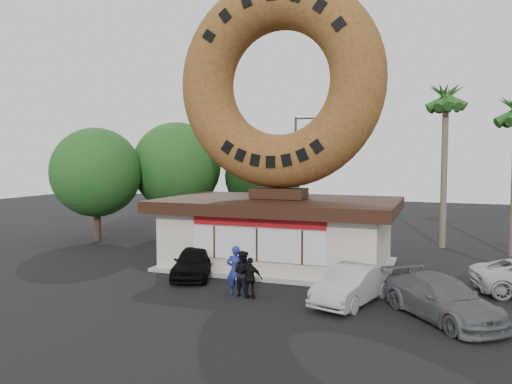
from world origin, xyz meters
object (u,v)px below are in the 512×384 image
object	(u,v)px
donut_shop	(279,230)
car_silver	(352,285)
person_center	(243,273)
person_right	(250,278)
car_black	(194,262)
giant_donut	(279,83)
car_grey	(442,299)
street_lamp	(297,169)
person_left	(236,270)

from	to	relation	value
donut_shop	car_silver	bearing A→B (deg)	-48.83
person_center	person_right	xyz separation A→B (m)	(0.40, -0.25, -0.10)
car_black	car_silver	bearing A→B (deg)	-29.29
car_black	giant_donut	bearing A→B (deg)	33.74
car_grey	person_center	bearing A→B (deg)	139.02
person_center	giant_donut	bearing A→B (deg)	-67.10
person_right	giant_donut	bearing A→B (deg)	-85.79
giant_donut	street_lamp	size ratio (longest dim) A/B	1.26
giant_donut	car_grey	distance (m)	12.46
donut_shop	car_silver	xyz separation A→B (m)	(4.38, -5.01, -1.09)
person_left	person_center	world-z (taller)	person_left
donut_shop	giant_donut	size ratio (longest dim) A/B	1.12
giant_donut	person_center	bearing A→B (deg)	-86.65
person_right	car_black	xyz separation A→B (m)	(-3.54, 2.29, -0.11)
street_lamp	car_black	bearing A→B (deg)	-94.11
street_lamp	person_left	size ratio (longest dim) A/B	4.20
giant_donut	person_right	world-z (taller)	giant_donut
person_center	car_black	bearing A→B (deg)	-13.44
person_center	donut_shop	bearing A→B (deg)	-67.09
person_left	car_grey	distance (m)	7.45
person_center	person_right	size ratio (longest dim) A/B	1.13
person_right	car_grey	distance (m)	6.72
donut_shop	person_right	world-z (taller)	donut_shop
car_silver	street_lamp	bearing A→B (deg)	129.12
person_left	car_silver	size ratio (longest dim) A/B	0.46
person_left	car_grey	size ratio (longest dim) A/B	0.40
person_right	car_grey	size ratio (longest dim) A/B	0.33
giant_donut	car_black	xyz separation A→B (m)	(-2.82, -3.47, -8.15)
person_left	car_black	xyz separation A→B (m)	(-2.82, 1.99, -0.28)
donut_shop	street_lamp	bearing A→B (deg)	100.50
street_lamp	car_grey	world-z (taller)	street_lamp
giant_donut	person_center	xyz separation A→B (m)	(0.32, -5.51, -7.95)
street_lamp	person_center	size ratio (longest dim) A/B	4.57
car_black	car_silver	size ratio (longest dim) A/B	0.96
person_left	person_right	bearing A→B (deg)	140.66
giant_donut	person_left	bearing A→B (deg)	-90.03
street_lamp	person_center	world-z (taller)	street_lamp
giant_donut	person_right	distance (m)	9.92
car_grey	car_black	bearing A→B (deg)	128.57
car_black	car_silver	world-z (taller)	car_silver
person_right	car_grey	world-z (taller)	person_right
street_lamp	car_grey	distance (m)	18.73
donut_shop	person_left	distance (m)	5.50
person_right	donut_shop	bearing A→B (deg)	-85.77
person_center	car_black	world-z (taller)	person_center
street_lamp	car_grey	xyz separation A→B (m)	(9.29, -15.81, -3.80)
giant_donut	street_lamp	xyz separation A→B (m)	(-1.86, 10.00, -4.34)
donut_shop	person_left	world-z (taller)	donut_shop
giant_donut	car_grey	bearing A→B (deg)	-38.01
street_lamp	donut_shop	bearing A→B (deg)	-79.50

